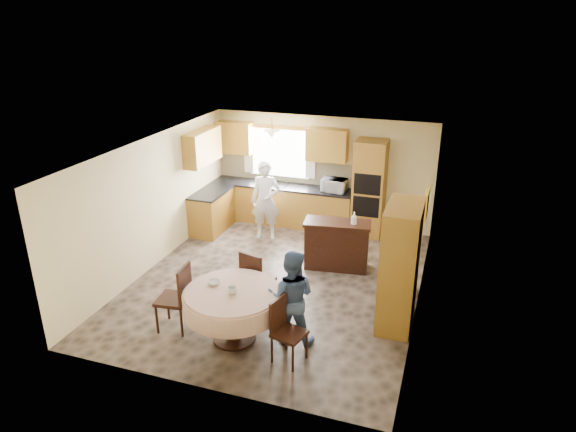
% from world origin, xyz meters
% --- Properties ---
extents(floor, '(5.00, 6.00, 0.01)m').
position_xyz_m(floor, '(0.00, 0.00, 0.00)').
color(floor, brown).
rests_on(floor, ground).
extents(ceiling, '(5.00, 6.00, 0.01)m').
position_xyz_m(ceiling, '(0.00, 0.00, 2.50)').
color(ceiling, white).
rests_on(ceiling, wall_back).
extents(wall_back, '(5.00, 0.02, 2.50)m').
position_xyz_m(wall_back, '(0.00, 3.00, 1.25)').
color(wall_back, beige).
rests_on(wall_back, floor).
extents(wall_front, '(5.00, 0.02, 2.50)m').
position_xyz_m(wall_front, '(0.00, -3.00, 1.25)').
color(wall_front, beige).
rests_on(wall_front, floor).
extents(wall_left, '(0.02, 6.00, 2.50)m').
position_xyz_m(wall_left, '(-2.50, 0.00, 1.25)').
color(wall_left, beige).
rests_on(wall_left, floor).
extents(wall_right, '(0.02, 6.00, 2.50)m').
position_xyz_m(wall_right, '(2.50, 0.00, 1.25)').
color(wall_right, beige).
rests_on(wall_right, floor).
extents(window, '(1.40, 0.03, 1.10)m').
position_xyz_m(window, '(-1.00, 2.98, 1.60)').
color(window, white).
rests_on(window, wall_back).
extents(curtain_left, '(0.22, 0.02, 1.15)m').
position_xyz_m(curtain_left, '(-1.75, 2.93, 1.65)').
color(curtain_left, white).
rests_on(curtain_left, wall_back).
extents(curtain_right, '(0.22, 0.02, 1.15)m').
position_xyz_m(curtain_right, '(-0.25, 2.93, 1.65)').
color(curtain_right, white).
rests_on(curtain_right, wall_back).
extents(base_cab_back, '(3.30, 0.60, 0.88)m').
position_xyz_m(base_cab_back, '(-0.85, 2.70, 0.44)').
color(base_cab_back, '#BB8731').
rests_on(base_cab_back, floor).
extents(counter_back, '(3.30, 0.64, 0.04)m').
position_xyz_m(counter_back, '(-0.85, 2.70, 0.90)').
color(counter_back, black).
rests_on(counter_back, base_cab_back).
extents(base_cab_left, '(0.60, 1.20, 0.88)m').
position_xyz_m(base_cab_left, '(-2.20, 1.80, 0.44)').
color(base_cab_left, '#BB8731').
rests_on(base_cab_left, floor).
extents(counter_left, '(0.64, 1.20, 0.04)m').
position_xyz_m(counter_left, '(-2.20, 1.80, 0.90)').
color(counter_left, black).
rests_on(counter_left, base_cab_left).
extents(backsplash, '(3.30, 0.02, 0.55)m').
position_xyz_m(backsplash, '(-0.85, 2.99, 1.18)').
color(backsplash, beige).
rests_on(backsplash, wall_back).
extents(wall_cab_left, '(0.85, 0.33, 0.72)m').
position_xyz_m(wall_cab_left, '(-2.05, 2.83, 1.91)').
color(wall_cab_left, gold).
rests_on(wall_cab_left, wall_back).
extents(wall_cab_right, '(0.90, 0.33, 0.72)m').
position_xyz_m(wall_cab_right, '(0.15, 2.83, 1.91)').
color(wall_cab_right, gold).
rests_on(wall_cab_right, wall_back).
extents(wall_cab_side, '(0.33, 1.20, 0.72)m').
position_xyz_m(wall_cab_side, '(-2.33, 1.80, 1.91)').
color(wall_cab_side, gold).
rests_on(wall_cab_side, wall_left).
extents(oven_tower, '(0.66, 0.62, 2.12)m').
position_xyz_m(oven_tower, '(1.15, 2.69, 1.06)').
color(oven_tower, '#BB8731').
rests_on(oven_tower, floor).
extents(oven_upper, '(0.56, 0.01, 0.45)m').
position_xyz_m(oven_upper, '(1.15, 2.38, 1.25)').
color(oven_upper, black).
rests_on(oven_upper, oven_tower).
extents(oven_lower, '(0.56, 0.01, 0.45)m').
position_xyz_m(oven_lower, '(1.15, 2.38, 0.75)').
color(oven_lower, black).
rests_on(oven_lower, oven_tower).
extents(pendant, '(0.36, 0.36, 0.18)m').
position_xyz_m(pendant, '(-1.00, 2.50, 2.12)').
color(pendant, beige).
rests_on(pendant, ceiling).
extents(sideboard, '(1.30, 0.68, 0.89)m').
position_xyz_m(sideboard, '(0.88, 0.90, 0.45)').
color(sideboard, black).
rests_on(sideboard, floor).
extents(space_heater, '(0.41, 0.29, 0.56)m').
position_xyz_m(space_heater, '(2.20, 0.37, 0.28)').
color(space_heater, black).
rests_on(space_heater, floor).
extents(cupboard, '(0.52, 1.04, 1.98)m').
position_xyz_m(cupboard, '(2.22, -0.62, 0.99)').
color(cupboard, '#BB8731').
rests_on(cupboard, floor).
extents(dining_table, '(1.46, 1.46, 0.83)m').
position_xyz_m(dining_table, '(-0.02, -1.87, 0.65)').
color(dining_table, black).
rests_on(dining_table, floor).
extents(chair_left, '(0.52, 0.52, 1.08)m').
position_xyz_m(chair_left, '(-0.94, -1.87, 0.60)').
color(chair_left, black).
rests_on(chair_left, floor).
extents(chair_back, '(0.54, 0.54, 1.04)m').
position_xyz_m(chair_back, '(-0.04, -0.95, 0.57)').
color(chair_back, black).
rests_on(chair_back, floor).
extents(chair_right, '(0.51, 0.51, 0.95)m').
position_xyz_m(chair_right, '(0.85, -2.07, 0.53)').
color(chair_right, black).
rests_on(chair_right, floor).
extents(framed_picture, '(0.06, 0.57, 0.47)m').
position_xyz_m(framed_picture, '(2.47, 0.34, 1.70)').
color(framed_picture, yellow).
rests_on(framed_picture, wall_right).
extents(microwave, '(0.55, 0.39, 0.29)m').
position_xyz_m(microwave, '(0.38, 2.65, 1.07)').
color(microwave, silver).
rests_on(microwave, counter_back).
extents(person_sink, '(0.70, 0.53, 1.71)m').
position_xyz_m(person_sink, '(-0.91, 1.80, 0.85)').
color(person_sink, silver).
rests_on(person_sink, floor).
extents(person_dining, '(0.79, 0.66, 1.48)m').
position_xyz_m(person_dining, '(0.80, -1.63, 0.74)').
color(person_dining, '#364B77').
rests_on(person_dining, floor).
extents(bowl_sideboard, '(0.24, 0.24, 0.05)m').
position_xyz_m(bowl_sideboard, '(0.68, 0.90, 0.92)').
color(bowl_sideboard, '#B2B2B2').
rests_on(bowl_sideboard, sideboard).
extents(bottle_sideboard, '(0.14, 0.14, 0.29)m').
position_xyz_m(bottle_sideboard, '(1.19, 0.90, 1.04)').
color(bottle_sideboard, silver).
rests_on(bottle_sideboard, sideboard).
extents(cup_table, '(0.15, 0.15, 0.11)m').
position_xyz_m(cup_table, '(0.01, -1.95, 0.89)').
color(cup_table, '#B2B2B2').
rests_on(cup_table, dining_table).
extents(bowl_table, '(0.22, 0.22, 0.06)m').
position_xyz_m(bowl_table, '(-0.36, -1.78, 0.86)').
color(bowl_table, '#B2B2B2').
rests_on(bowl_table, dining_table).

